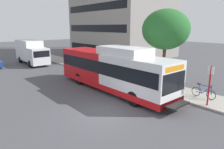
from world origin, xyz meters
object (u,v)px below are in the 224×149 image
transit_bus (112,70)px  bus_stop_sign_pole (210,83)px  bicycle_parked (203,92)px  box_truck_background (31,51)px  street_tree_near_stop (166,30)px

transit_bus → bus_stop_sign_pole: transit_bus is taller
bicycle_parked → box_truck_background: 22.71m
bicycle_parked → street_tree_near_stop: bearing=79.9°
bus_stop_sign_pole → street_tree_near_stop: (1.93, 4.87, 3.21)m
bus_stop_sign_pole → bicycle_parked: 1.85m
box_truck_background → bicycle_parked: bearing=-79.0°
street_tree_near_stop → box_truck_background: street_tree_near_stop is taller
box_truck_background → transit_bus: bearing=-87.3°
transit_bus → bus_stop_sign_pole: bearing=-71.1°
transit_bus → box_truck_background: transit_bus is taller
bicycle_parked → transit_bus: bearing=120.9°
transit_bus → bicycle_parked: bearing=-59.1°
transit_bus → box_truck_background: (-0.77, 16.34, 0.04)m
transit_bus → bicycle_parked: 7.00m
transit_bus → street_tree_near_stop: bearing=-24.3°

